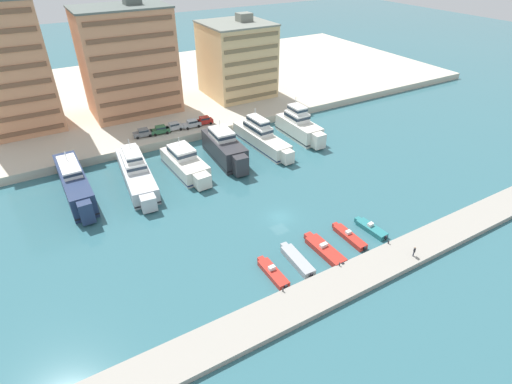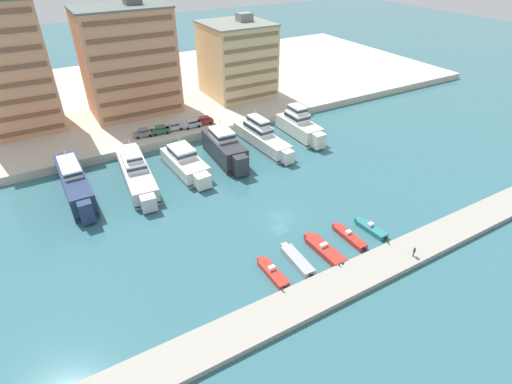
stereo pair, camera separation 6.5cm
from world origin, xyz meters
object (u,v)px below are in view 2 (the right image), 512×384
Objects in this scene: yacht_charcoal_center_left at (225,148)px; car_green_left at (160,130)px; motorboat_red_far_left at (273,273)px; pedestrian_near_edge at (414,251)px; yacht_ivory_mid_left at (185,163)px; car_silver_mid_left at (174,126)px; motorboat_grey_left at (297,260)px; car_grey_far_left at (143,132)px; yacht_navy_far_left at (75,183)px; motorboat_red_center_left at (349,237)px; car_silver_center_left at (192,123)px; yacht_silver_left at (136,172)px; yacht_ivory_center at (261,137)px; yacht_ivory_center_right at (300,126)px; motorboat_red_mid_left at (324,250)px; car_red_center at (204,120)px; motorboat_teal_center at (371,228)px.

yacht_charcoal_center_left reaches higher than car_green_left.
motorboat_red_far_left is 4.10× the size of pedestrian_near_edge.
yacht_ivory_mid_left reaches higher than car_silver_mid_left.
motorboat_grey_left is (4.22, 0.30, 0.08)m from motorboat_red_far_left.
motorboat_red_far_left is at bearing -175.91° from motorboat_grey_left.
yacht_navy_far_left is at bearing -139.35° from car_grey_far_left.
motorboat_red_center_left is 9.42m from pedestrian_near_edge.
pedestrian_near_edge is (10.49, -55.10, -0.93)m from car_silver_center_left.
yacht_ivory_center reaches higher than yacht_silver_left.
yacht_ivory_center_right is at bearing -24.19° from car_grey_far_left.
yacht_ivory_center_right is 3.72× the size of car_silver_mid_left.
motorboat_grey_left is 0.91× the size of motorboat_red_mid_left.
yacht_ivory_mid_left reaches higher than motorboat_grey_left.
motorboat_red_center_left is at bearing -82.77° from car_silver_center_left.
yacht_ivory_center is 22.41m from car_green_left.
car_red_center is (-2.78, 47.24, 2.28)m from motorboat_red_center_left.
yacht_navy_far_left is at bearing 134.94° from motorboat_red_center_left.
yacht_ivory_mid_left is 3.87× the size of car_silver_center_left.
yacht_charcoal_center_left reaches higher than yacht_ivory_mid_left.
yacht_ivory_center_right is (37.44, 0.88, 0.47)m from yacht_silver_left.
yacht_charcoal_center_left is 3.89× the size of car_grey_far_left.
motorboat_grey_left is at bearing -55.18° from yacht_navy_far_left.
yacht_charcoal_center_left is 33.00m from motorboat_grey_left.
motorboat_red_mid_left is at bearing -50.30° from yacht_navy_far_left.
yacht_silver_left reaches higher than motorboat_red_far_left.
motorboat_grey_left is at bearing -81.55° from car_grey_far_left.
yacht_ivory_center_right is 2.50× the size of motorboat_teal_center.
car_silver_center_left reaches higher than motorboat_red_mid_left.
motorboat_grey_left is at bearing -125.72° from yacht_ivory_center_right.
yacht_charcoal_center_left is 2.03× the size of motorboat_red_mid_left.
motorboat_red_far_left is at bearing -60.49° from yacht_navy_far_left.
yacht_charcoal_center_left is at bearing -98.03° from car_red_center.
yacht_charcoal_center_left reaches higher than car_silver_mid_left.
yacht_charcoal_center_left is 34.19m from motorboat_red_far_left.
motorboat_red_center_left is at bearing -97.65° from yacht_ivory_center.
motorboat_teal_center is (9.17, -32.39, -2.10)m from yacht_charcoal_center_left.
yacht_ivory_mid_left is 32.24m from motorboat_red_far_left.
yacht_ivory_center_right is at bearing 66.67° from motorboat_red_center_left.
yacht_ivory_mid_left is 1.97× the size of motorboat_red_mid_left.
yacht_silver_left is 42.71m from motorboat_teal_center.
car_silver_center_left is 0.98× the size of car_red_center.
motorboat_red_far_left is at bearing -177.34° from motorboat_red_center_left.
car_red_center is (2.40, 47.78, 2.23)m from motorboat_red_mid_left.
motorboat_teal_center is 1.46× the size of car_red_center.
yacht_charcoal_center_left is 9.54m from yacht_ivory_center.
motorboat_red_far_left is at bearing -75.12° from yacht_silver_left.
motorboat_red_far_left is at bearing -118.51° from yacht_ivory_center.
car_silver_mid_left is (4.04, 48.20, 2.28)m from motorboat_red_far_left.
pedestrian_near_edge is at bearing -79.22° from car_silver_center_left.
car_silver_center_left reaches higher than motorboat_grey_left.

